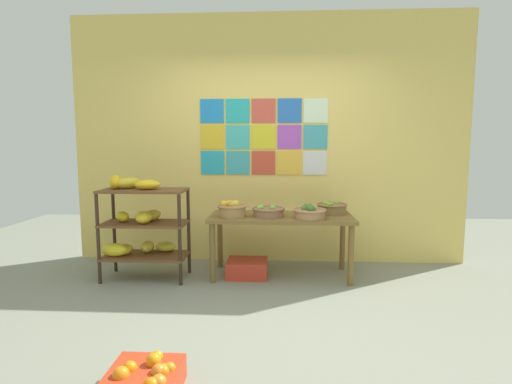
{
  "coord_description": "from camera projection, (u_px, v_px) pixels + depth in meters",
  "views": [
    {
      "loc": [
        0.13,
        -3.13,
        1.43
      ],
      "look_at": [
        -0.1,
        0.96,
        0.94
      ],
      "focal_mm": 27.67,
      "sensor_mm": 36.0,
      "label": 1
    }
  ],
  "objects": [
    {
      "name": "back_wall_with_art",
      "position": [
        268.0,
        140.0,
        4.75
      ],
      "size": [
        4.73,
        0.07,
        2.96
      ],
      "color": "#EDCC67",
      "rests_on": "ground"
    },
    {
      "name": "display_table",
      "position": [
        281.0,
        223.0,
        4.26
      ],
      "size": [
        1.54,
        0.66,
        0.67
      ],
      "color": "brown",
      "rests_on": "ground"
    },
    {
      "name": "banana_shelf_unit",
      "position": [
        140.0,
        221.0,
        4.2
      ],
      "size": [
        0.88,
        0.48,
        1.11
      ],
      "color": "#372519",
      "rests_on": "ground"
    },
    {
      "name": "orange_crate_foreground",
      "position": [
        145.0,
        381.0,
        2.24
      ],
      "size": [
        0.4,
        0.4,
        0.21
      ],
      "color": "red",
      "rests_on": "ground"
    },
    {
      "name": "ground",
      "position": [
        262.0,
        317.0,
        3.28
      ],
      "size": [
        9.27,
        9.27,
        0.0
      ],
      "primitive_type": "plane",
      "color": "gray"
    },
    {
      "name": "fruit_basket_left",
      "position": [
        268.0,
        211.0,
        4.19
      ],
      "size": [
        0.35,
        0.35,
        0.13
      ],
      "color": "#92684B",
      "rests_on": "display_table"
    },
    {
      "name": "fruit_basket_back_left",
      "position": [
        332.0,
        208.0,
        4.37
      ],
      "size": [
        0.34,
        0.34,
        0.14
      ],
      "color": "olive",
      "rests_on": "display_table"
    },
    {
      "name": "produce_crate_under_table",
      "position": [
        247.0,
        268.0,
        4.3
      ],
      "size": [
        0.43,
        0.36,
        0.18
      ],
      "primitive_type": "cube",
      "color": "red",
      "rests_on": "ground"
    },
    {
      "name": "fruit_basket_right",
      "position": [
        232.0,
        209.0,
        4.17
      ],
      "size": [
        0.32,
        0.32,
        0.18
      ],
      "color": "#A67D48",
      "rests_on": "display_table"
    },
    {
      "name": "fruit_basket_back_right",
      "position": [
        309.0,
        212.0,
        4.08
      ],
      "size": [
        0.34,
        0.34,
        0.15
      ],
      "color": "#A67750",
      "rests_on": "display_table"
    }
  ]
}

